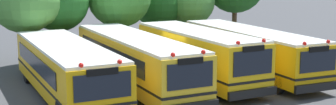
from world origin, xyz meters
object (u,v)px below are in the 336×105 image
school_bus_3 (249,49)px  school_bus_2 (197,54)px  tree_2 (60,1)px  school_bus_0 (66,67)px  school_bus_1 (134,59)px  tree_1 (28,0)px  tree_4 (155,3)px  tree_5 (191,2)px

school_bus_3 → school_bus_2: bearing=8.9°
tree_2 → school_bus_3: bearing=-38.4°
school_bus_0 → school_bus_2: school_bus_2 is taller
school_bus_1 → school_bus_3: (6.73, 0.16, -0.03)m
school_bus_2 → tree_2: 9.34m
school_bus_1 → school_bus_2: size_ratio=1.21×
school_bus_3 → tree_1: tree_1 is taller
school_bus_0 → tree_4: 13.14m
school_bus_3 → tree_1: size_ratio=1.88×
school_bus_0 → tree_2: bearing=-102.1°
school_bus_0 → tree_5: size_ratio=2.10×
tree_5 → tree_1: bearing=-169.4°
school_bus_3 → tree_4: (-1.51, 9.33, 2.01)m
school_bus_1 → school_bus_2: 3.28m
school_bus_1 → tree_4: size_ratio=2.23×
school_bus_2 → tree_5: tree_5 is taller
school_bus_3 → tree_2: (-8.71, 6.90, 2.45)m
school_bus_0 → school_bus_1: (3.38, 0.24, 0.06)m
school_bus_0 → school_bus_1: 3.39m
school_bus_1 → tree_1: tree_1 is taller
school_bus_2 → tree_1: size_ratio=1.60×
tree_5 → tree_4: bearing=159.0°
school_bus_3 → tree_2: bearing=-37.0°
tree_2 → school_bus_0: bearing=-100.9°
school_bus_2 → tree_1: bearing=-44.8°
school_bus_1 → tree_4: 11.00m
tree_2 → tree_4: bearing=18.6°
tree_1 → tree_2: bearing=18.4°
school_bus_3 → tree_5: (0.85, 8.42, 2.07)m
school_bus_0 → tree_4: tree_4 is taller
school_bus_3 → tree_1: (-10.62, 6.27, 2.61)m
school_bus_0 → tree_2: (1.40, 7.30, 2.47)m
school_bus_1 → tree_5: 11.63m
tree_1 → tree_5: (11.47, 2.15, -0.54)m
school_bus_3 → tree_2: 11.38m
tree_1 → tree_5: 11.68m
school_bus_0 → school_bus_1: bearing=-177.2°
tree_4 → tree_5: tree_4 is taller
school_bus_2 → school_bus_1: bearing=-6.8°
school_bus_0 → school_bus_2: (6.65, -0.06, 0.12)m
school_bus_3 → tree_5: size_ratio=2.18×
tree_1 → tree_4: 9.62m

